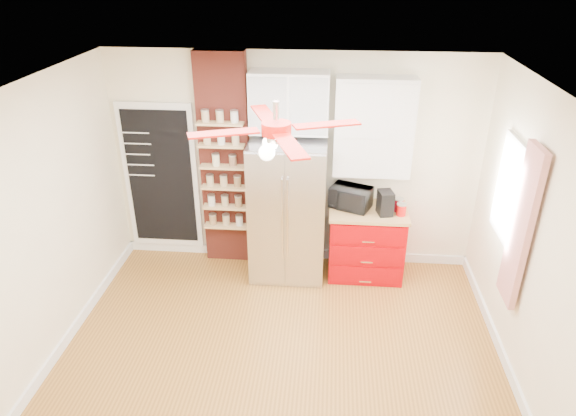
# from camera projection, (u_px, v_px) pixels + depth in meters

# --- Properties ---
(floor) EXTENTS (4.50, 4.50, 0.00)m
(floor) POSITION_uv_depth(u_px,v_px,m) (279.00, 362.00, 5.14)
(floor) COLOR #9C6827
(floor) RESTS_ON ground
(ceiling) EXTENTS (4.50, 4.50, 0.00)m
(ceiling) POSITION_uv_depth(u_px,v_px,m) (276.00, 95.00, 3.93)
(ceiling) COLOR white
(ceiling) RESTS_ON wall_back
(wall_back) EXTENTS (4.50, 0.02, 2.70)m
(wall_back) POSITION_uv_depth(u_px,v_px,m) (294.00, 163.00, 6.32)
(wall_back) COLOR #FCF2CA
(wall_back) RESTS_ON floor
(wall_left) EXTENTS (0.02, 4.00, 2.70)m
(wall_left) POSITION_uv_depth(u_px,v_px,m) (34.00, 235.00, 4.71)
(wall_left) COLOR #FCF2CA
(wall_left) RESTS_ON floor
(wall_right) EXTENTS (0.02, 4.00, 2.70)m
(wall_right) POSITION_uv_depth(u_px,v_px,m) (540.00, 258.00, 4.36)
(wall_right) COLOR #FCF2CA
(wall_right) RESTS_ON floor
(chalkboard) EXTENTS (0.95, 0.05, 1.95)m
(chalkboard) POSITION_uv_depth(u_px,v_px,m) (161.00, 178.00, 6.53)
(chalkboard) COLOR white
(chalkboard) RESTS_ON wall_back
(brick_pillar) EXTENTS (0.60, 0.16, 2.70)m
(brick_pillar) POSITION_uv_depth(u_px,v_px,m) (225.00, 163.00, 6.31)
(brick_pillar) COLOR maroon
(brick_pillar) RESTS_ON floor
(fridge) EXTENTS (0.90, 0.70, 1.75)m
(fridge) POSITION_uv_depth(u_px,v_px,m) (288.00, 210.00, 6.20)
(fridge) COLOR silver
(fridge) RESTS_ON floor
(upper_glass_cabinet) EXTENTS (0.90, 0.35, 0.70)m
(upper_glass_cabinet) POSITION_uv_depth(u_px,v_px,m) (289.00, 102.00, 5.80)
(upper_glass_cabinet) COLOR white
(upper_glass_cabinet) RESTS_ON wall_back
(red_cabinet) EXTENTS (0.94, 0.64, 0.90)m
(red_cabinet) POSITION_uv_depth(u_px,v_px,m) (366.00, 242.00, 6.36)
(red_cabinet) COLOR #A60006
(red_cabinet) RESTS_ON floor
(upper_shelf_unit) EXTENTS (0.90, 0.30, 1.15)m
(upper_shelf_unit) POSITION_uv_depth(u_px,v_px,m) (374.00, 127.00, 5.87)
(upper_shelf_unit) COLOR white
(upper_shelf_unit) RESTS_ON wall_back
(window) EXTENTS (0.04, 0.75, 1.05)m
(window) POSITION_uv_depth(u_px,v_px,m) (511.00, 192.00, 5.08)
(window) COLOR white
(window) RESTS_ON wall_right
(curtain) EXTENTS (0.06, 0.40, 1.55)m
(curtain) POSITION_uv_depth(u_px,v_px,m) (521.00, 227.00, 4.63)
(curtain) COLOR red
(curtain) RESTS_ON wall_right
(ceiling_fan) EXTENTS (1.40, 1.40, 0.44)m
(ceiling_fan) POSITION_uv_depth(u_px,v_px,m) (276.00, 129.00, 4.05)
(ceiling_fan) COLOR silver
(ceiling_fan) RESTS_ON ceiling
(toaster_oven) EXTENTS (0.56, 0.48, 0.26)m
(toaster_oven) POSITION_uv_depth(u_px,v_px,m) (351.00, 197.00, 6.17)
(toaster_oven) COLOR black
(toaster_oven) RESTS_ON red_cabinet
(coffee_maker) EXTENTS (0.20, 0.24, 0.29)m
(coffee_maker) POSITION_uv_depth(u_px,v_px,m) (385.00, 203.00, 6.00)
(coffee_maker) COLOR black
(coffee_maker) RESTS_ON red_cabinet
(canister_left) EXTENTS (0.13, 0.13, 0.13)m
(canister_left) POSITION_uv_depth(u_px,v_px,m) (401.00, 210.00, 6.01)
(canister_left) COLOR red
(canister_left) RESTS_ON red_cabinet
(canister_right) EXTENTS (0.13, 0.13, 0.15)m
(canister_right) POSITION_uv_depth(u_px,v_px,m) (398.00, 205.00, 6.11)
(canister_right) COLOR #BA0A1A
(canister_right) RESTS_ON red_cabinet
(pantry_jar_oats) EXTENTS (0.10, 0.10, 0.14)m
(pantry_jar_oats) POSITION_uv_depth(u_px,v_px,m) (216.00, 160.00, 6.14)
(pantry_jar_oats) COLOR beige
(pantry_jar_oats) RESTS_ON brick_pillar
(pantry_jar_beans) EXTENTS (0.11, 0.11, 0.12)m
(pantry_jar_beans) POSITION_uv_depth(u_px,v_px,m) (233.00, 161.00, 6.15)
(pantry_jar_beans) COLOR brown
(pantry_jar_beans) RESTS_ON brick_pillar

